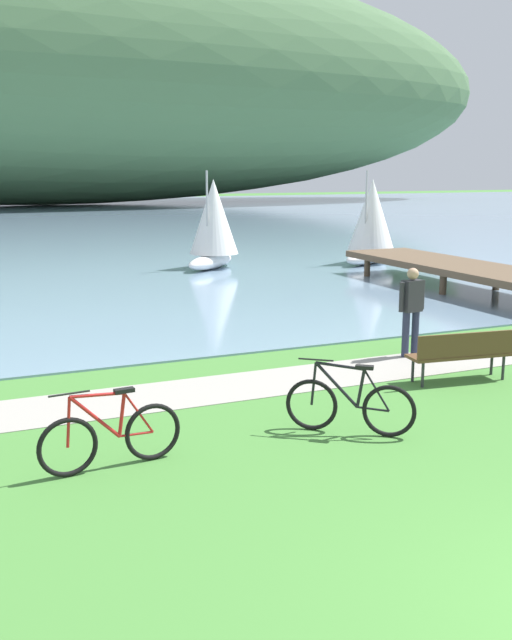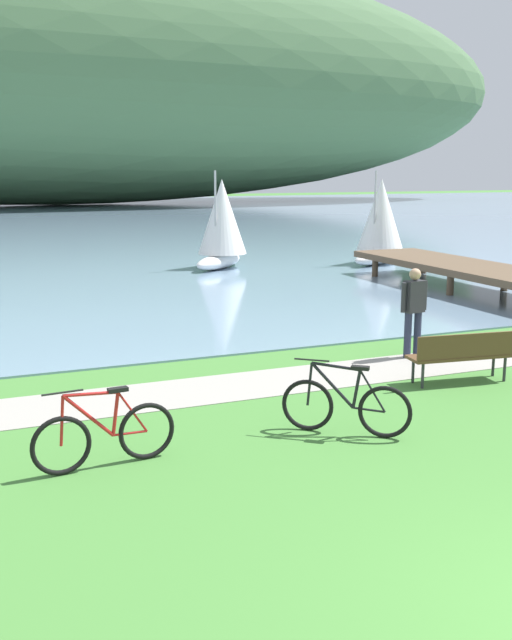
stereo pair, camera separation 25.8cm
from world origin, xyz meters
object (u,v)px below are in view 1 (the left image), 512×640
at_px(person_at_shoreline, 412,306).
at_px(sailboat_nearest_to_shore, 213,223).
at_px(park_bench_near_camera, 462,352).
at_px(sailboat_toward_hillside, 371,220).
at_px(bicycle_beside_path, 111,436).
at_px(bicycle_leaning_near_bench, 350,405).

height_order(person_at_shoreline, sailboat_nearest_to_shore, sailboat_nearest_to_shore).
xyz_separation_m(park_bench_near_camera, sailboat_nearest_to_shore, (1.25, 15.19, 1.14)).
bearing_deg(park_bench_near_camera, person_at_shoreline, 82.52).
bearing_deg(person_at_shoreline, sailboat_toward_hillside, 60.69).
bearing_deg(park_bench_near_camera, bicycle_beside_path, -168.55).
bearing_deg(person_at_shoreline, sailboat_nearest_to_shore, 85.65).
height_order(park_bench_near_camera, sailboat_toward_hillside, sailboat_toward_hillside).
bearing_deg(bicycle_beside_path, bicycle_leaning_near_bench, -2.10).
bearing_deg(sailboat_nearest_to_shore, person_at_shoreline, -94.35).
distance_m(bicycle_beside_path, sailboat_toward_hillside, 20.34).
height_order(person_at_shoreline, sailboat_toward_hillside, sailboat_toward_hillside).
relative_size(person_at_shoreline, sailboat_nearest_to_shore, 0.50).
bearing_deg(bicycle_leaning_near_bench, person_at_shoreline, 44.39).
xyz_separation_m(park_bench_near_camera, bicycle_beside_path, (-6.21, -1.26, -0.12)).
height_order(park_bench_near_camera, bicycle_beside_path, bicycle_beside_path).
xyz_separation_m(bicycle_leaning_near_bench, person_at_shoreline, (3.23, 3.16, 0.58)).
distance_m(bicycle_leaning_near_bench, person_at_shoreline, 4.55).
bearing_deg(sailboat_toward_hillside, bicycle_beside_path, -131.05).
height_order(sailboat_nearest_to_shore, sailboat_toward_hillside, sailboat_nearest_to_shore).
relative_size(bicycle_beside_path, sailboat_toward_hillside, 0.51).
height_order(park_bench_near_camera, person_at_shoreline, person_at_shoreline).
relative_size(park_bench_near_camera, bicycle_leaning_near_bench, 1.30).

